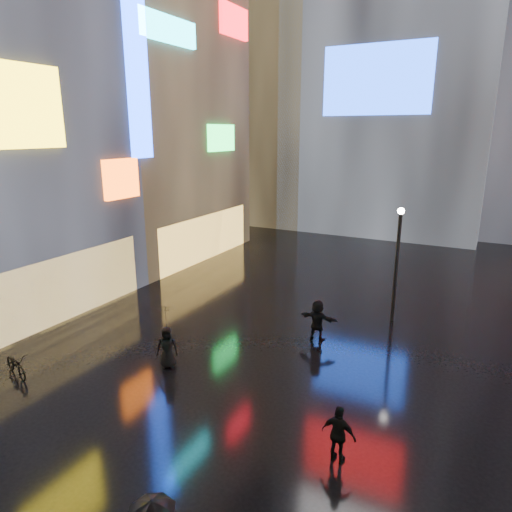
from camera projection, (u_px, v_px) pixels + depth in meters
The scene contains 9 objects.
ground at pixel (337, 320), 20.82m from camera, with size 140.00×140.00×0.00m, color black.
building_left_far at pixel (140, 90), 30.17m from camera, with size 10.28×12.00×22.00m.
tower_flank_left at pixel (272, 79), 42.43m from camera, with size 10.00×10.00×26.00m, color black.
lamp_far at pixel (397, 258), 20.04m from camera, with size 0.30×0.30×5.20m.
pedestrian_3 at pixel (339, 434), 11.75m from camera, with size 0.93×0.39×1.59m, color black.
pedestrian_4 at pixel (167, 347), 16.51m from camera, with size 0.76×0.50×1.56m, color black.
pedestrian_5 at pixel (317, 320), 18.69m from camera, with size 1.60×0.51×1.72m, color black.
umbrella_2 at pixel (165, 317), 16.20m from camera, with size 0.90×0.92×0.82m, color black.
bicycle at pixel (16, 364), 16.03m from camera, with size 0.56×1.62×0.85m, color black.
Camera 1 is at (5.64, 1.18, 8.35)m, focal length 32.00 mm.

